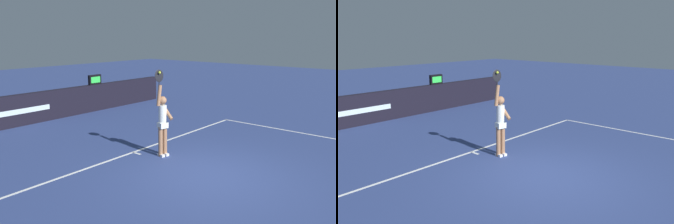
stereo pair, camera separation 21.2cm
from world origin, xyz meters
The scene contains 6 objects.
ground_plane centered at (0.00, 0.00, 0.00)m, with size 60.00×60.00×0.00m, color navy.
court_lines centered at (0.00, -0.16, 0.00)m, with size 10.51×5.92×0.00m.
back_wall centered at (0.00, 8.17, 0.59)m, with size 13.74×0.27×1.18m.
speed_display centered at (2.95, 8.16, 1.40)m, with size 0.63×0.14×0.43m.
tennis_player centered at (0.34, 1.89, 1.02)m, with size 0.46×0.47×2.46m.
tennis_ball centered at (0.19, 1.86, 2.36)m, with size 0.07×0.07×0.07m.
Camera 2 is at (-6.57, -4.43, 3.34)m, focal length 37.29 mm.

